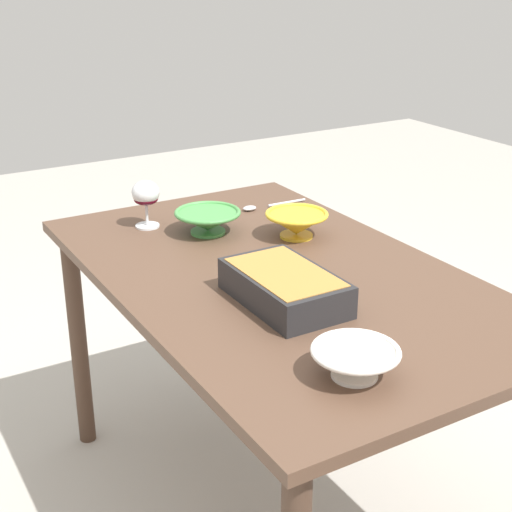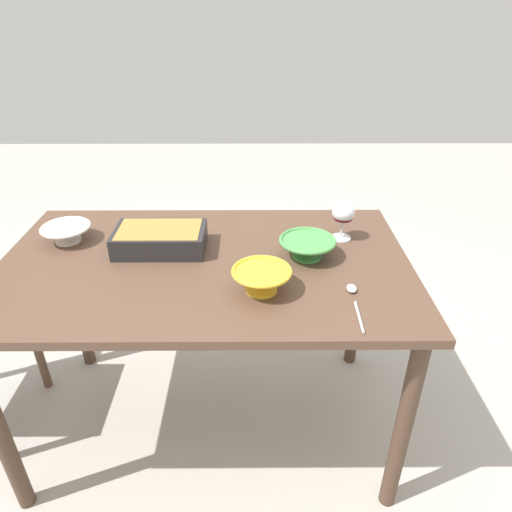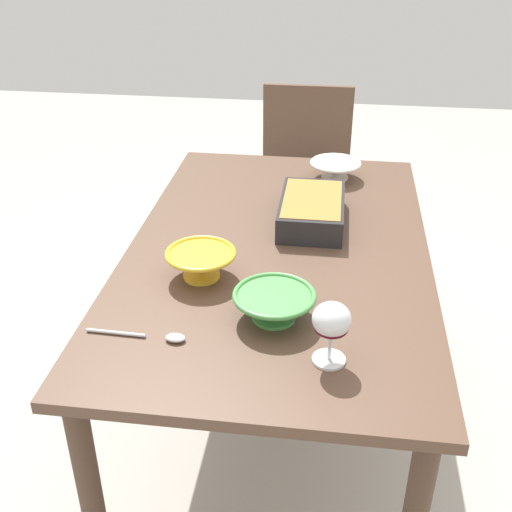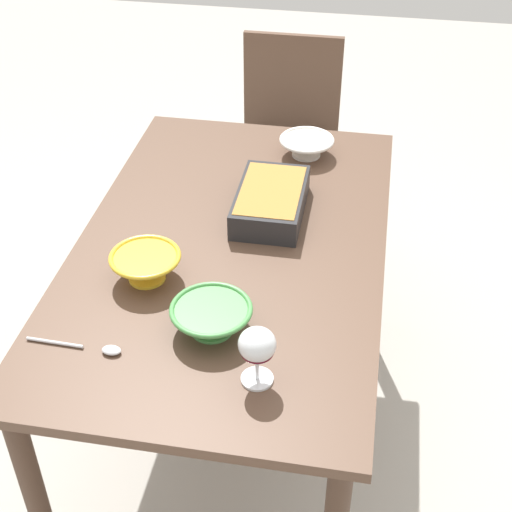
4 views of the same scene
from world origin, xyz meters
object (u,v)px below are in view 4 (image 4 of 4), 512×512
object	(u,v)px
chair	(287,144)
wine_glass	(257,348)
casserole_dish	(271,200)
serving_spoon	(93,348)
dining_table	(232,270)
mixing_bowl	(307,145)
serving_bowl	(211,317)
small_bowl	(146,265)

from	to	relation	value
chair	wine_glass	bearing A→B (deg)	5.45
casserole_dish	serving_spoon	bearing A→B (deg)	-26.43
dining_table	mixing_bowl	distance (m)	0.53
serving_bowl	serving_spoon	bearing A→B (deg)	-65.61
dining_table	mixing_bowl	bearing A→B (deg)	164.20
casserole_dish	small_bowl	bearing A→B (deg)	-36.96
casserole_dish	serving_bowl	bearing A→B (deg)	-6.56
chair	casserole_dish	xyz separation A→B (m)	(0.88, 0.07, 0.31)
chair	serving_spoon	size ratio (longest dim) A/B	4.00
chair	wine_glass	xyz separation A→B (m)	(1.51, 0.14, 0.36)
dining_table	casserole_dish	xyz separation A→B (m)	(-0.16, 0.08, 0.14)
chair	small_bowl	size ratio (longest dim) A/B	5.05
wine_glass	small_bowl	distance (m)	0.44
casserole_dish	small_bowl	distance (m)	0.43
serving_bowl	serving_spoon	distance (m)	0.27
chair	serving_bowl	xyz separation A→B (m)	(1.38, 0.02, 0.31)
dining_table	mixing_bowl	xyz separation A→B (m)	(-0.50, 0.14, 0.13)
dining_table	chair	world-z (taller)	chair
mixing_bowl	serving_spoon	distance (m)	1.02
chair	serving_bowl	distance (m)	1.41
casserole_dish	serving_spoon	world-z (taller)	casserole_dish
small_bowl	serving_spoon	bearing A→B (deg)	-9.54
serving_bowl	serving_spoon	xyz separation A→B (m)	(0.11, -0.24, -0.03)
wine_glass	dining_table	bearing A→B (deg)	-162.17
dining_table	chair	size ratio (longest dim) A/B	1.51
mixing_bowl	chair	bearing A→B (deg)	-166.29
wine_glass	mixing_bowl	distance (m)	0.98
wine_glass	casserole_dish	world-z (taller)	wine_glass
chair	mixing_bowl	distance (m)	0.63
small_bowl	serving_bowl	distance (m)	0.25
casserole_dish	mixing_bowl	bearing A→B (deg)	170.10
small_bowl	wine_glass	bearing A→B (deg)	48.58
serving_spoon	mixing_bowl	bearing A→B (deg)	159.13
mixing_bowl	small_bowl	distance (m)	0.75
casserole_dish	small_bowl	size ratio (longest dim) A/B	1.72
casserole_dish	serving_bowl	world-z (taller)	casserole_dish
dining_table	serving_spoon	xyz separation A→B (m)	(0.45, -0.22, 0.10)
small_bowl	serving_spoon	xyz separation A→B (m)	(0.27, -0.04, -0.04)
chair	serving_bowl	world-z (taller)	chair
mixing_bowl	serving_spoon	size ratio (longest dim) A/B	0.77
serving_bowl	wine_glass	bearing A→B (deg)	43.46
mixing_bowl	small_bowl	xyz separation A→B (m)	(0.68, -0.32, 0.01)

